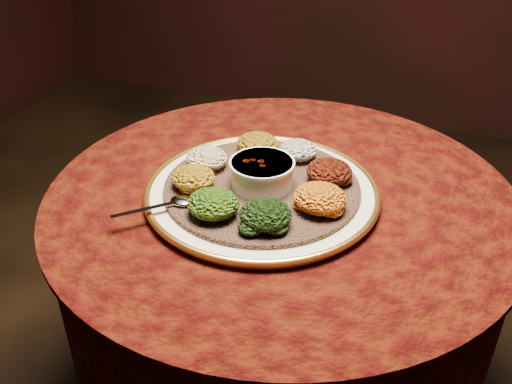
% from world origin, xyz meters
% --- Properties ---
extents(table, '(0.96, 0.96, 0.73)m').
position_xyz_m(table, '(0.00, 0.00, 0.55)').
color(table, black).
rests_on(table, ground).
extents(platter, '(0.55, 0.55, 0.02)m').
position_xyz_m(platter, '(-0.03, -0.03, 0.75)').
color(platter, silver).
rests_on(platter, table).
extents(injera, '(0.40, 0.40, 0.01)m').
position_xyz_m(injera, '(-0.03, -0.03, 0.76)').
color(injera, brown).
rests_on(injera, platter).
extents(stew_bowl, '(0.13, 0.13, 0.05)m').
position_xyz_m(stew_bowl, '(-0.03, -0.03, 0.79)').
color(stew_bowl, white).
rests_on(stew_bowl, injera).
extents(spoon, '(0.12, 0.11, 0.01)m').
position_xyz_m(spoon, '(-0.16, -0.16, 0.77)').
color(spoon, silver).
rests_on(spoon, injera).
extents(portion_ayib, '(0.08, 0.08, 0.04)m').
position_xyz_m(portion_ayib, '(0.00, 0.10, 0.78)').
color(portion_ayib, silver).
rests_on(portion_ayib, injera).
extents(portion_kitfo, '(0.09, 0.09, 0.04)m').
position_xyz_m(portion_kitfo, '(0.09, 0.03, 0.78)').
color(portion_kitfo, black).
rests_on(portion_kitfo, injera).
extents(portion_tikil, '(0.10, 0.09, 0.05)m').
position_xyz_m(portion_tikil, '(0.10, -0.08, 0.79)').
color(portion_tikil, '#C67A10').
rests_on(portion_tikil, injera).
extents(portion_gomen, '(0.09, 0.09, 0.05)m').
position_xyz_m(portion_gomen, '(0.02, -0.16, 0.78)').
color(portion_gomen, black).
rests_on(portion_gomen, injera).
extents(portion_mixveg, '(0.10, 0.09, 0.05)m').
position_xyz_m(portion_mixveg, '(-0.08, -0.16, 0.79)').
color(portion_mixveg, '#9E410A').
rests_on(portion_mixveg, injera).
extents(portion_kik, '(0.09, 0.08, 0.04)m').
position_xyz_m(portion_kik, '(-0.15, -0.09, 0.78)').
color(portion_kik, '#AE730F').
rests_on(portion_kik, injera).
extents(portion_timatim, '(0.09, 0.08, 0.04)m').
position_xyz_m(portion_timatim, '(-0.16, -0.01, 0.78)').
color(portion_timatim, '#8C0808').
rests_on(portion_timatim, injera).
extents(portion_shiro, '(0.09, 0.09, 0.04)m').
position_xyz_m(portion_shiro, '(-0.08, 0.09, 0.78)').
color(portion_shiro, '#8D6311').
rests_on(portion_shiro, injera).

